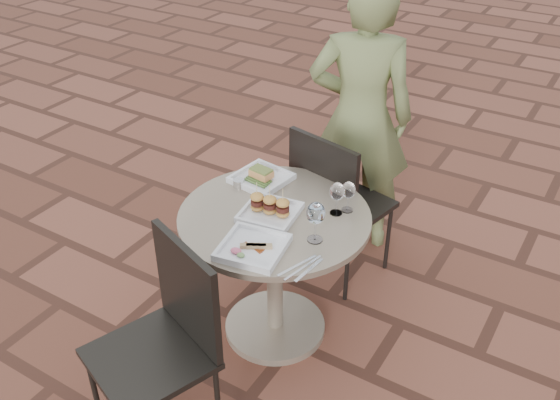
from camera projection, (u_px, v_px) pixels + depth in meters
The scene contains 13 objects.
ground at pixel (293, 343), 3.20m from camera, with size 60.00×60.00×0.00m, color brown.
cafe_table at pixel (275, 256), 3.02m from camera, with size 0.90×0.90×0.73m.
chair_far at pixel (334, 197), 3.35m from camera, with size 0.52×0.52×0.93m.
chair_near at pixel (168, 330), 2.51m from camera, with size 0.57×0.57×0.93m.
diner at pixel (360, 118), 3.53m from camera, with size 0.60×0.39×1.65m, color #616B3B.
plate_salmon at pixel (261, 177), 3.13m from camera, with size 0.28×0.28×0.07m.
plate_sliders at pixel (270, 209), 2.86m from camera, with size 0.28×0.28×0.16m.
plate_tuna at pixel (253, 247), 2.65m from camera, with size 0.31×0.31×0.03m.
wine_glass_right at pixel (316, 214), 2.65m from camera, with size 0.08×0.08×0.19m.
wine_glass_mid at pixel (337, 192), 2.83m from camera, with size 0.07×0.07×0.16m.
wine_glass_far at pixel (349, 191), 2.86m from camera, with size 0.07×0.07×0.15m.
steel_ramekin at pixel (239, 183), 3.08m from camera, with size 0.06×0.06×0.04m, color silver.
cutlery_set at pixel (303, 268), 2.56m from camera, with size 0.10×0.22×0.00m, color silver, non-canonical shape.
Camera 1 is at (1.13, -1.99, 2.36)m, focal length 40.00 mm.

